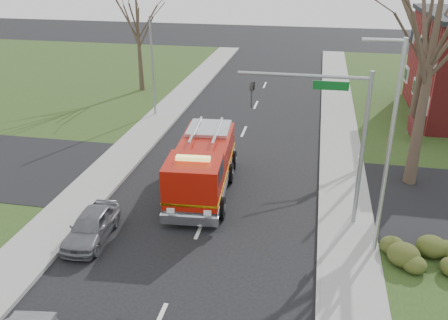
# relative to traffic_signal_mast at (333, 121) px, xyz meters

# --- Properties ---
(ground) EXTENTS (120.00, 120.00, 0.00)m
(ground) POSITION_rel_traffic_signal_mast_xyz_m (-5.21, -1.50, -4.71)
(ground) COLOR black
(ground) RESTS_ON ground
(sidewalk_right) EXTENTS (2.40, 80.00, 0.15)m
(sidewalk_right) POSITION_rel_traffic_signal_mast_xyz_m (0.99, -1.50, -4.63)
(sidewalk_right) COLOR gray
(sidewalk_right) RESTS_ON ground
(sidewalk_left) EXTENTS (2.40, 80.00, 0.15)m
(sidewalk_left) POSITION_rel_traffic_signal_mast_xyz_m (-11.41, -1.50, -4.63)
(sidewalk_left) COLOR gray
(sidewalk_left) RESTS_ON ground
(health_center_sign) EXTENTS (0.12, 2.00, 1.40)m
(health_center_sign) POSITION_rel_traffic_signal_mast_xyz_m (5.29, 11.00, -3.83)
(health_center_sign) COLOR #511317
(health_center_sign) RESTS_ON ground
(hedge_corner) EXTENTS (2.80, 2.00, 0.90)m
(hedge_corner) POSITION_rel_traffic_signal_mast_xyz_m (3.79, -2.50, -4.13)
(hedge_corner) COLOR #323D16
(hedge_corner) RESTS_ON lawn_right
(bare_tree_near) EXTENTS (6.00, 6.00, 12.00)m
(bare_tree_near) POSITION_rel_traffic_signal_mast_xyz_m (4.29, 4.50, 2.71)
(bare_tree_near) COLOR #3B2F23
(bare_tree_near) RESTS_ON ground
(bare_tree_far) EXTENTS (5.25, 5.25, 10.50)m
(bare_tree_far) POSITION_rel_traffic_signal_mast_xyz_m (5.79, 13.50, 1.78)
(bare_tree_far) COLOR #3B2F23
(bare_tree_far) RESTS_ON ground
(bare_tree_left) EXTENTS (4.50, 4.50, 9.00)m
(bare_tree_left) POSITION_rel_traffic_signal_mast_xyz_m (-15.21, 18.50, 0.86)
(bare_tree_left) COLOR #3B2F23
(bare_tree_left) RESTS_ON ground
(traffic_signal_mast) EXTENTS (5.29, 0.18, 6.80)m
(traffic_signal_mast) POSITION_rel_traffic_signal_mast_xyz_m (0.00, 0.00, 0.00)
(traffic_signal_mast) COLOR gray
(traffic_signal_mast) RESTS_ON ground
(streetlight_pole) EXTENTS (1.48, 0.16, 8.40)m
(streetlight_pole) POSITION_rel_traffic_signal_mast_xyz_m (1.93, -2.00, -0.16)
(streetlight_pole) COLOR #B7BABF
(streetlight_pole) RESTS_ON ground
(utility_pole_far) EXTENTS (0.14, 0.14, 7.00)m
(utility_pole_far) POSITION_rel_traffic_signal_mast_xyz_m (-12.01, 12.50, -1.21)
(utility_pole_far) COLOR gray
(utility_pole_far) RESTS_ON ground
(fire_engine) EXTENTS (3.21, 7.42, 2.92)m
(fire_engine) POSITION_rel_traffic_signal_mast_xyz_m (-5.89, 1.65, -3.39)
(fire_engine) COLOR #9E1207
(fire_engine) RESTS_ON ground
(parked_car_maroon) EXTENTS (1.61, 3.70, 1.24)m
(parked_car_maroon) POSITION_rel_traffic_signal_mast_xyz_m (-9.41, -3.28, -4.09)
(parked_car_maroon) COLOR slate
(parked_car_maroon) RESTS_ON ground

